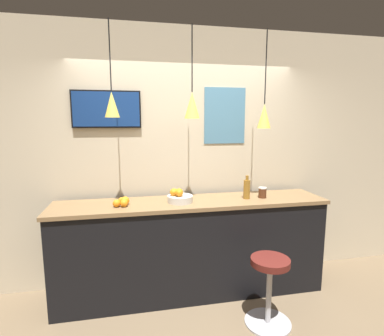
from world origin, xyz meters
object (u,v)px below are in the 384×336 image
(bar_stool, at_px, (269,282))
(mounted_tv, at_px, (107,109))
(juice_bottle, at_px, (247,189))
(spread_jar, at_px, (262,193))
(fruit_bowl, at_px, (179,197))

(bar_stool, relative_size, mounted_tv, 0.90)
(juice_bottle, distance_m, spread_jar, 0.19)
(juice_bottle, bearing_deg, mounted_tv, 165.71)
(juice_bottle, height_order, mounted_tv, mounted_tv)
(fruit_bowl, distance_m, mounted_tv, 1.21)
(fruit_bowl, bearing_deg, juice_bottle, 0.16)
(spread_jar, height_order, mounted_tv, mounted_tv)
(juice_bottle, bearing_deg, spread_jar, 0.00)
(bar_stool, distance_m, spread_jar, 0.95)
(juice_bottle, xyz_separation_m, mounted_tv, (-1.45, 0.37, 0.85))
(bar_stool, bearing_deg, spread_jar, 73.00)
(bar_stool, bearing_deg, juice_bottle, 89.24)
(fruit_bowl, height_order, spread_jar, fruit_bowl)
(bar_stool, xyz_separation_m, mounted_tv, (-1.44, 1.00, 1.58))
(fruit_bowl, distance_m, juice_bottle, 0.74)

